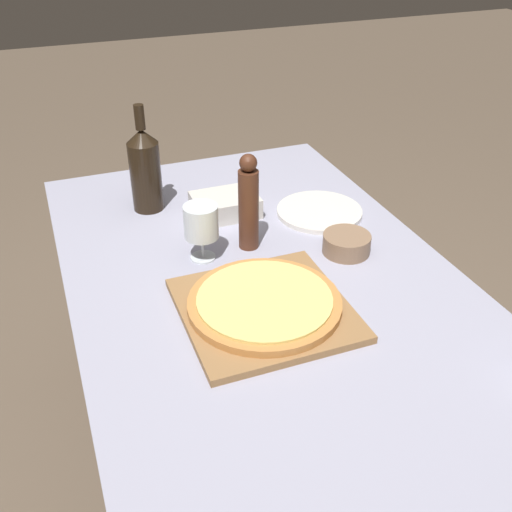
{
  "coord_description": "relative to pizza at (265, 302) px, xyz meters",
  "views": [
    {
      "loc": [
        -0.45,
        -1.08,
        1.56
      ],
      "look_at": [
        -0.02,
        0.05,
        0.79
      ],
      "focal_mm": 42.0,
      "sensor_mm": 36.0,
      "label": 1
    }
  ],
  "objects": [
    {
      "name": "dinner_plate",
      "position": [
        0.32,
        0.38,
        -0.02
      ],
      "size": [
        0.25,
        0.25,
        0.01
      ],
      "color": "silver",
      "rests_on": "dining_table"
    },
    {
      "name": "small_bowl",
      "position": [
        0.29,
        0.16,
        -0.0
      ],
      "size": [
        0.12,
        0.12,
        0.05
      ],
      "color": "#84664C",
      "rests_on": "dining_table"
    },
    {
      "name": "cutting_board",
      "position": [
        0.0,
        0.0,
        -0.02
      ],
      "size": [
        0.36,
        0.36,
        0.02
      ],
      "color": "olive",
      "rests_on": "dining_table"
    },
    {
      "name": "pizza",
      "position": [
        0.0,
        0.0,
        0.0
      ],
      "size": [
        0.34,
        0.34,
        0.02
      ],
      "color": "#BC7A3D",
      "rests_on": "cutting_board"
    },
    {
      "name": "ground_plane",
      "position": [
        0.05,
        0.09,
        -0.76
      ],
      "size": [
        12.0,
        12.0,
        0.0
      ],
      "primitive_type": "plane",
      "color": "brown"
    },
    {
      "name": "dining_table",
      "position": [
        0.05,
        0.09,
        -0.11
      ],
      "size": [
        0.93,
        1.59,
        0.73
      ],
      "color": "#9393A8",
      "rests_on": "ground_plane"
    },
    {
      "name": "wine_glass",
      "position": [
        -0.06,
        0.27,
        0.07
      ],
      "size": [
        0.09,
        0.09,
        0.15
      ],
      "color": "silver",
      "rests_on": "dining_table"
    },
    {
      "name": "food_container",
      "position": [
        0.06,
        0.47,
        0.0
      ],
      "size": [
        0.18,
        0.14,
        0.06
      ],
      "color": "beige",
      "rests_on": "dining_table"
    },
    {
      "name": "pepper_mill",
      "position": [
        0.07,
        0.28,
        0.1
      ],
      "size": [
        0.05,
        0.05,
        0.26
      ],
      "color": "#4C2819",
      "rests_on": "dining_table"
    },
    {
      "name": "wine_bottle",
      "position": [
        -0.13,
        0.59,
        0.1
      ],
      "size": [
        0.09,
        0.09,
        0.31
      ],
      "color": "black",
      "rests_on": "dining_table"
    }
  ]
}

